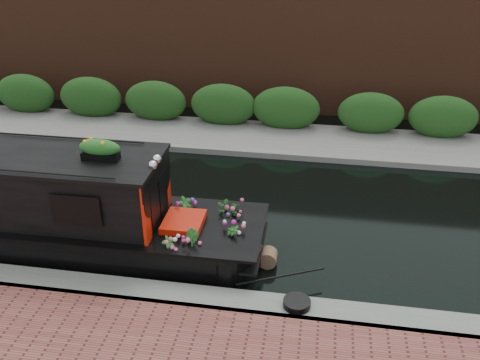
# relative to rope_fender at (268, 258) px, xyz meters

# --- Properties ---
(ground) EXTENTS (80.00, 80.00, 0.00)m
(ground) POSITION_rel_rope_fender_xyz_m (-2.29, 1.87, -0.18)
(ground) COLOR black
(ground) RESTS_ON ground
(near_bank_coping) EXTENTS (40.00, 0.60, 0.50)m
(near_bank_coping) POSITION_rel_rope_fender_xyz_m (-2.29, -1.43, -0.18)
(near_bank_coping) COLOR slate
(near_bank_coping) RESTS_ON ground
(far_bank_path) EXTENTS (40.00, 2.40, 0.34)m
(far_bank_path) POSITION_rel_rope_fender_xyz_m (-2.29, 6.07, -0.18)
(far_bank_path) COLOR slate
(far_bank_path) RESTS_ON ground
(far_hedge) EXTENTS (40.00, 1.10, 2.80)m
(far_hedge) POSITION_rel_rope_fender_xyz_m (-2.29, 6.97, -0.18)
(far_hedge) COLOR #1C4316
(far_hedge) RESTS_ON ground
(far_brick_wall) EXTENTS (40.00, 1.00, 8.00)m
(far_brick_wall) POSITION_rel_rope_fender_xyz_m (-2.29, 9.07, -0.18)
(far_brick_wall) COLOR #4C2819
(far_brick_wall) RESTS_ON ground
(rope_fender) EXTENTS (0.36, 0.33, 0.36)m
(rope_fender) POSITION_rel_rope_fender_xyz_m (0.00, 0.00, 0.00)
(rope_fender) COLOR brown
(rope_fender) RESTS_ON ground
(coiled_mooring_rope) EXTENTS (0.48, 0.48, 0.12)m
(coiled_mooring_rope) POSITION_rel_rope_fender_xyz_m (0.66, -1.41, 0.13)
(coiled_mooring_rope) COLOR black
(coiled_mooring_rope) RESTS_ON near_bank_coping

